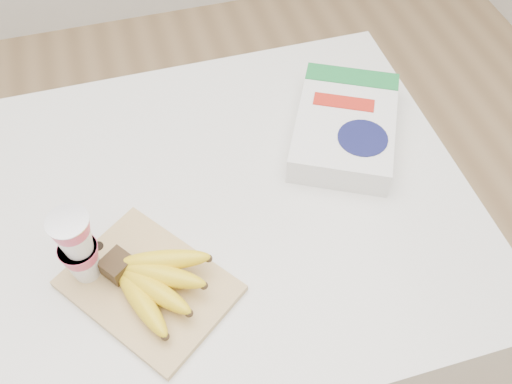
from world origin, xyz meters
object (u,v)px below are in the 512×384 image
bananas (152,280)px  cereal_box (345,126)px  table (176,324)px  cutting_board (149,286)px  yogurt_stack (77,246)px

bananas → cereal_box: bananas is taller
bananas → cereal_box: size_ratio=0.55×
table → cutting_board: cutting_board is taller
bananas → yogurt_stack: size_ratio=1.22×
table → cereal_box: bearing=12.4°
cutting_board → table: bearing=44.6°
table → yogurt_stack: bearing=-140.5°
cutting_board → cereal_box: bearing=-8.4°
yogurt_stack → cereal_box: yogurt_stack is taller
yogurt_stack → cereal_box: 0.58m
bananas → yogurt_stack: 0.13m
table → cutting_board: 0.50m
table → cutting_board: (-0.02, -0.15, 0.47)m
cutting_board → cereal_box: (0.45, 0.24, 0.03)m
yogurt_stack → cereal_box: size_ratio=0.45×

